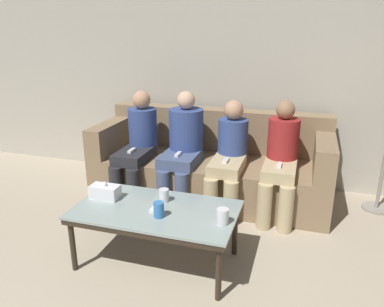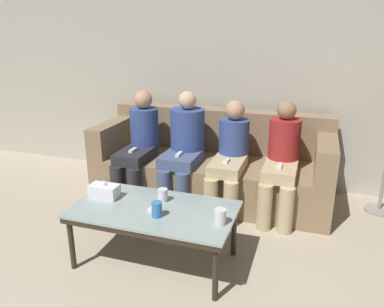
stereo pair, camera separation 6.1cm
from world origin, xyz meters
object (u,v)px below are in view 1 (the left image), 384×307
(seated_person_right_end, at_px, (281,158))
(cup_far_center, at_px, (159,210))
(cup_near_left, at_px, (223,216))
(tissue_box, at_px, (105,192))
(cup_near_right, at_px, (164,195))
(seated_person_left_end, at_px, (138,144))
(game_remote, at_px, (156,207))
(seated_person_mid_left, at_px, (183,145))
(couch, at_px, (211,166))
(coffee_table, at_px, (156,214))
(seated_person_mid_right, at_px, (229,155))

(seated_person_right_end, bearing_deg, cup_far_center, -121.91)
(cup_near_left, height_order, tissue_box, tissue_box)
(cup_near_right, xyz_separation_m, seated_person_left_end, (-0.64, 0.92, 0.07))
(cup_far_center, relative_size, tissue_box, 0.49)
(seated_person_left_end, bearing_deg, cup_near_left, -44.68)
(tissue_box, relative_size, game_remote, 1.47)
(seated_person_mid_left, bearing_deg, couch, 41.39)
(tissue_box, bearing_deg, coffee_table, -6.61)
(couch, xyz_separation_m, coffee_table, (-0.08, -1.28, 0.09))
(game_remote, xyz_separation_m, seated_person_left_end, (-0.62, 1.04, 0.11))
(cup_near_left, distance_m, seated_person_mid_left, 1.33)
(seated_person_left_end, bearing_deg, cup_near_right, -55.21)
(couch, bearing_deg, seated_person_mid_left, -138.61)
(game_remote, bearing_deg, seated_person_mid_left, 98.04)
(cup_far_center, xyz_separation_m, tissue_box, (-0.50, 0.16, -0.00))
(tissue_box, xyz_separation_m, seated_person_left_end, (-0.19, 0.99, 0.07))
(cup_near_left, distance_m, seated_person_right_end, 1.15)
(cup_near_left, relative_size, seated_person_mid_left, 0.10)
(seated_person_mid_left, bearing_deg, game_remote, -81.96)
(tissue_box, xyz_separation_m, seated_person_mid_right, (0.75, 0.98, 0.05))
(cup_near_right, height_order, seated_person_right_end, seated_person_right_end)
(coffee_table, relative_size, seated_person_right_end, 1.11)
(seated_person_mid_left, relative_size, seated_person_mid_right, 1.06)
(game_remote, relative_size, seated_person_mid_right, 0.15)
(seated_person_mid_right, bearing_deg, cup_far_center, -102.28)
(tissue_box, relative_size, seated_person_left_end, 0.20)
(seated_person_left_end, height_order, seated_person_right_end, seated_person_left_end)
(cup_near_left, bearing_deg, seated_person_left_end, 135.32)
(seated_person_mid_right, bearing_deg, cup_near_left, -80.32)
(couch, relative_size, seated_person_mid_left, 2.14)
(cup_near_right, height_order, seated_person_mid_left, seated_person_mid_left)
(seated_person_left_end, bearing_deg, couch, 18.87)
(coffee_table, relative_size, seated_person_mid_left, 1.07)
(seated_person_left_end, height_order, seated_person_mid_right, seated_person_left_end)
(couch, distance_m, coffee_table, 1.29)
(cup_near_left, relative_size, cup_near_right, 1.09)
(game_remote, distance_m, seated_person_right_end, 1.31)
(cup_near_left, bearing_deg, cup_far_center, -175.30)
(game_remote, relative_size, seated_person_left_end, 0.14)
(cup_far_center, bearing_deg, cup_near_left, 4.70)
(couch, relative_size, game_remote, 15.59)
(couch, relative_size, tissue_box, 10.63)
(couch, height_order, seated_person_right_end, seated_person_right_end)
(coffee_table, distance_m, seated_person_left_end, 1.23)
(coffee_table, distance_m, seated_person_mid_left, 1.10)
(couch, height_order, cup_near_right, couch)
(cup_far_center, bearing_deg, seated_person_mid_right, 77.72)
(couch, bearing_deg, cup_far_center, -90.54)
(tissue_box, bearing_deg, cup_far_center, -17.34)
(cup_near_right, xyz_separation_m, tissue_box, (-0.45, -0.08, 0.00))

